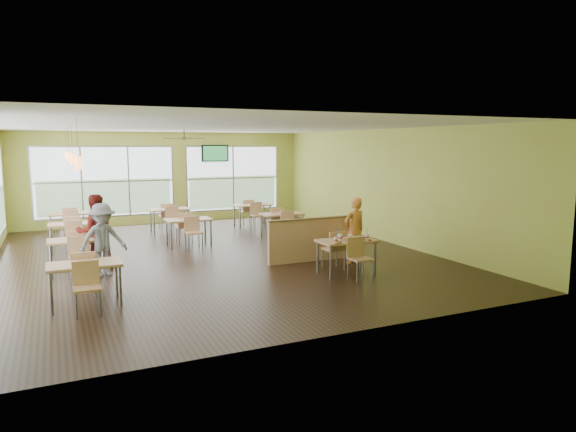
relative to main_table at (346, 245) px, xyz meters
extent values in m
plane|color=black|center=(-2.00, 3.00, -0.63)|extent=(12.00, 12.00, 0.00)
plane|color=white|center=(-2.00, 3.00, 2.57)|extent=(12.00, 12.00, 0.00)
cube|color=#BACE53|center=(-2.00, 9.00, 0.97)|extent=(10.00, 0.04, 3.20)
cube|color=#BACE53|center=(-2.00, -3.00, 0.97)|extent=(10.00, 0.04, 3.20)
cube|color=#BACE53|center=(3.00, 3.00, 0.97)|extent=(0.04, 12.00, 3.20)
cube|color=white|center=(-4.00, 8.98, 0.89)|extent=(4.50, 0.02, 2.35)
cube|color=white|center=(0.50, 8.98, 0.89)|extent=(3.50, 0.02, 2.35)
cube|color=#B7BABC|center=(-1.75, 8.97, -0.28)|extent=(8.00, 0.04, 0.05)
cube|color=#DEAA77|center=(0.00, 0.00, 0.10)|extent=(1.20, 0.70, 0.04)
cube|color=brown|center=(0.00, 0.00, 0.07)|extent=(1.22, 0.71, 0.01)
cylinder|color=slate|center=(-0.54, -0.29, -0.28)|extent=(0.05, 0.05, 0.71)
cylinder|color=slate|center=(0.54, -0.29, -0.28)|extent=(0.05, 0.05, 0.71)
cylinder|color=slate|center=(-0.54, 0.29, -0.28)|extent=(0.05, 0.05, 0.71)
cylinder|color=slate|center=(0.54, 0.29, -0.28)|extent=(0.05, 0.05, 0.71)
cube|color=#DEAA77|center=(0.00, 0.55, -0.18)|extent=(0.42, 0.42, 0.04)
cube|color=#DEAA77|center=(0.00, 0.74, 0.04)|extent=(0.42, 0.04, 0.40)
cube|color=#DEAA77|center=(0.00, -0.55, -0.18)|extent=(0.42, 0.42, 0.04)
cube|color=#DEAA77|center=(0.00, -0.74, 0.04)|extent=(0.42, 0.04, 0.40)
cube|color=#DEAA77|center=(0.00, 1.45, -0.13)|extent=(2.40, 0.12, 1.00)
cube|color=brown|center=(0.00, 1.45, 0.39)|extent=(2.40, 0.14, 0.04)
cube|color=#DEAA77|center=(-5.20, 0.00, 0.10)|extent=(1.20, 0.70, 0.04)
cube|color=brown|center=(-5.20, 0.00, 0.07)|extent=(1.22, 0.71, 0.01)
cylinder|color=slate|center=(-5.74, -0.29, -0.28)|extent=(0.05, 0.05, 0.71)
cylinder|color=slate|center=(-4.66, -0.29, -0.28)|extent=(0.05, 0.05, 0.71)
cylinder|color=slate|center=(-5.74, 0.29, -0.28)|extent=(0.05, 0.05, 0.71)
cylinder|color=slate|center=(-4.66, 0.29, -0.28)|extent=(0.05, 0.05, 0.71)
cube|color=#DEAA77|center=(-5.20, 0.55, -0.18)|extent=(0.42, 0.42, 0.04)
cube|color=#DEAA77|center=(-5.20, 0.74, 0.04)|extent=(0.42, 0.04, 0.40)
cube|color=#DEAA77|center=(-5.20, -0.55, -0.18)|extent=(0.42, 0.42, 0.04)
cube|color=#DEAA77|center=(-5.20, -0.74, 0.04)|extent=(0.42, 0.04, 0.40)
cube|color=#DEAA77|center=(-5.20, 2.50, 0.10)|extent=(1.20, 0.70, 0.04)
cube|color=brown|center=(-5.20, 2.50, 0.07)|extent=(1.22, 0.71, 0.01)
cylinder|color=slate|center=(-5.74, 2.21, -0.28)|extent=(0.05, 0.05, 0.71)
cylinder|color=slate|center=(-4.66, 2.21, -0.28)|extent=(0.05, 0.05, 0.71)
cylinder|color=slate|center=(-5.74, 2.79, -0.28)|extent=(0.05, 0.05, 0.71)
cylinder|color=slate|center=(-4.66, 2.79, -0.28)|extent=(0.05, 0.05, 0.71)
cube|color=#DEAA77|center=(-5.20, 3.05, -0.18)|extent=(0.42, 0.42, 0.04)
cube|color=#DEAA77|center=(-5.20, 3.24, 0.04)|extent=(0.42, 0.04, 0.40)
cube|color=#DEAA77|center=(-5.20, 1.95, -0.18)|extent=(0.42, 0.42, 0.04)
cube|color=#DEAA77|center=(-5.20, 1.76, 0.04)|extent=(0.42, 0.04, 0.40)
cube|color=#DEAA77|center=(-5.20, 5.00, 0.10)|extent=(1.20, 0.70, 0.04)
cube|color=brown|center=(-5.20, 5.00, 0.07)|extent=(1.22, 0.71, 0.01)
cylinder|color=slate|center=(-5.74, 4.71, -0.28)|extent=(0.05, 0.05, 0.71)
cylinder|color=slate|center=(-4.66, 4.71, -0.28)|extent=(0.05, 0.05, 0.71)
cylinder|color=slate|center=(-5.74, 5.29, -0.28)|extent=(0.05, 0.05, 0.71)
cylinder|color=slate|center=(-4.66, 5.29, -0.28)|extent=(0.05, 0.05, 0.71)
cube|color=#DEAA77|center=(-5.20, 5.55, -0.18)|extent=(0.42, 0.42, 0.04)
cube|color=#DEAA77|center=(-5.20, 5.74, 0.04)|extent=(0.42, 0.04, 0.40)
cube|color=#DEAA77|center=(-5.20, 4.45, -0.18)|extent=(0.42, 0.42, 0.04)
cube|color=#DEAA77|center=(-5.20, 4.26, 0.04)|extent=(0.42, 0.04, 0.40)
cube|color=#DEAA77|center=(-5.20, 7.20, 0.10)|extent=(1.20, 0.70, 0.04)
cube|color=brown|center=(-5.20, 7.20, 0.07)|extent=(1.22, 0.71, 0.01)
cylinder|color=slate|center=(-5.74, 6.91, -0.28)|extent=(0.05, 0.05, 0.71)
cylinder|color=slate|center=(-4.66, 6.91, -0.28)|extent=(0.05, 0.05, 0.71)
cylinder|color=slate|center=(-5.74, 7.49, -0.28)|extent=(0.05, 0.05, 0.71)
cylinder|color=slate|center=(-4.66, 7.49, -0.28)|extent=(0.05, 0.05, 0.71)
cube|color=#DEAA77|center=(-5.20, 7.75, -0.18)|extent=(0.42, 0.42, 0.04)
cube|color=#DEAA77|center=(-5.20, 7.94, 0.04)|extent=(0.42, 0.04, 0.40)
cube|color=#DEAA77|center=(-5.20, 6.65, -0.18)|extent=(0.42, 0.42, 0.04)
cube|color=#DEAA77|center=(-5.20, 6.46, 0.04)|extent=(0.42, 0.04, 0.40)
cube|color=#DEAA77|center=(-2.30, 4.50, 0.10)|extent=(1.20, 0.70, 0.04)
cube|color=brown|center=(-2.30, 4.50, 0.07)|extent=(1.22, 0.71, 0.01)
cylinder|color=slate|center=(-2.84, 4.21, -0.28)|extent=(0.05, 0.05, 0.71)
cylinder|color=slate|center=(-1.76, 4.21, -0.28)|extent=(0.05, 0.05, 0.71)
cylinder|color=slate|center=(-2.84, 4.79, -0.28)|extent=(0.05, 0.05, 0.71)
cylinder|color=slate|center=(-1.76, 4.79, -0.28)|extent=(0.05, 0.05, 0.71)
cube|color=#DEAA77|center=(-2.30, 5.05, -0.18)|extent=(0.42, 0.42, 0.04)
cube|color=#DEAA77|center=(-2.30, 5.24, 0.04)|extent=(0.42, 0.04, 0.40)
cube|color=#DEAA77|center=(-2.30, 3.95, -0.18)|extent=(0.42, 0.42, 0.04)
cube|color=#DEAA77|center=(-2.30, 3.76, 0.04)|extent=(0.42, 0.04, 0.40)
cube|color=#DEAA77|center=(-2.30, 7.00, 0.10)|extent=(1.20, 0.70, 0.04)
cube|color=brown|center=(-2.30, 7.00, 0.07)|extent=(1.22, 0.71, 0.01)
cylinder|color=slate|center=(-2.84, 6.71, -0.28)|extent=(0.05, 0.05, 0.71)
cylinder|color=slate|center=(-1.76, 6.71, -0.28)|extent=(0.05, 0.05, 0.71)
cylinder|color=slate|center=(-2.84, 7.29, -0.28)|extent=(0.05, 0.05, 0.71)
cylinder|color=slate|center=(-1.76, 7.29, -0.28)|extent=(0.05, 0.05, 0.71)
cube|color=#DEAA77|center=(-2.30, 7.55, -0.18)|extent=(0.42, 0.42, 0.04)
cube|color=#DEAA77|center=(-2.30, 7.74, 0.04)|extent=(0.42, 0.04, 0.40)
cube|color=#DEAA77|center=(-2.30, 6.45, -0.18)|extent=(0.42, 0.42, 0.04)
cube|color=#DEAA77|center=(-2.30, 6.26, 0.04)|extent=(0.42, 0.04, 0.40)
cube|color=#DEAA77|center=(0.50, 4.50, 0.10)|extent=(1.20, 0.70, 0.04)
cube|color=brown|center=(0.50, 4.50, 0.07)|extent=(1.22, 0.71, 0.01)
cylinder|color=slate|center=(-0.04, 4.21, -0.28)|extent=(0.05, 0.05, 0.71)
cylinder|color=slate|center=(1.04, 4.21, -0.28)|extent=(0.05, 0.05, 0.71)
cylinder|color=slate|center=(-0.04, 4.79, -0.28)|extent=(0.05, 0.05, 0.71)
cylinder|color=slate|center=(1.04, 4.79, -0.28)|extent=(0.05, 0.05, 0.71)
cube|color=#DEAA77|center=(0.50, 5.05, -0.18)|extent=(0.42, 0.42, 0.04)
cube|color=#DEAA77|center=(0.50, 5.24, 0.04)|extent=(0.42, 0.04, 0.40)
cube|color=#DEAA77|center=(0.50, 3.95, -0.18)|extent=(0.42, 0.42, 0.04)
cube|color=#DEAA77|center=(0.50, 3.76, 0.04)|extent=(0.42, 0.04, 0.40)
cube|color=#DEAA77|center=(0.50, 7.00, 0.10)|extent=(1.20, 0.70, 0.04)
cube|color=brown|center=(0.50, 7.00, 0.07)|extent=(1.22, 0.71, 0.01)
cylinder|color=slate|center=(-0.04, 6.71, -0.28)|extent=(0.05, 0.05, 0.71)
cylinder|color=slate|center=(1.04, 6.71, -0.28)|extent=(0.05, 0.05, 0.71)
cylinder|color=slate|center=(-0.04, 7.29, -0.28)|extent=(0.05, 0.05, 0.71)
cylinder|color=slate|center=(1.04, 7.29, -0.28)|extent=(0.05, 0.05, 0.71)
cube|color=#DEAA77|center=(0.50, 7.55, -0.18)|extent=(0.42, 0.42, 0.04)
cube|color=#DEAA77|center=(0.50, 7.74, 0.04)|extent=(0.42, 0.04, 0.40)
cube|color=#DEAA77|center=(0.50, 6.45, -0.18)|extent=(0.42, 0.42, 0.04)
cube|color=#DEAA77|center=(0.50, 6.26, 0.04)|extent=(0.42, 0.04, 0.40)
cylinder|color=#2D2119|center=(-5.20, 0.00, 2.22)|extent=(0.01, 0.01, 0.70)
cylinder|color=orange|center=(-5.20, 0.00, 1.82)|extent=(0.11, 0.11, 0.22)
cylinder|color=#2D2119|center=(-5.20, 2.50, 2.22)|extent=(0.01, 0.01, 0.70)
cylinder|color=orange|center=(-5.20, 2.50, 1.82)|extent=(0.11, 0.11, 0.22)
cylinder|color=#2D2119|center=(-5.20, 5.00, 2.22)|extent=(0.01, 0.01, 0.70)
cylinder|color=orange|center=(-5.20, 5.00, 1.82)|extent=(0.11, 0.11, 0.22)
cylinder|color=#2D2119|center=(-5.20, 7.20, 2.22)|extent=(0.01, 0.01, 0.70)
cylinder|color=orange|center=(-5.20, 7.20, 1.82)|extent=(0.11, 0.11, 0.22)
cylinder|color=#2D2119|center=(-2.00, 6.00, 2.45)|extent=(0.03, 0.03, 0.24)
cylinder|color=#2D2119|center=(-2.00, 6.00, 2.31)|extent=(0.16, 0.16, 0.06)
cube|color=#2D2119|center=(-1.65, 6.00, 2.31)|extent=(0.55, 0.10, 0.01)
cube|color=#2D2119|center=(-2.00, 6.35, 2.31)|extent=(0.10, 0.55, 0.01)
cube|color=#2D2119|center=(-2.35, 6.00, 2.31)|extent=(0.55, 0.10, 0.01)
cube|color=#2D2119|center=(-2.00, 5.65, 2.31)|extent=(0.10, 0.55, 0.01)
cube|color=black|center=(-0.20, 8.90, 1.82)|extent=(1.00, 0.06, 0.60)
cube|color=#2C8546|center=(-0.20, 8.87, 1.82)|extent=(0.90, 0.01, 0.52)
imported|color=red|center=(0.73, 0.85, 0.14)|extent=(0.61, 0.45, 1.55)
imported|color=#5B150F|center=(-4.82, 2.77, 0.21)|extent=(0.87, 0.71, 1.67)
imported|color=slate|center=(-4.72, 2.04, 0.14)|extent=(1.11, 0.81, 1.55)
cone|color=white|center=(-0.38, -0.21, 0.18)|extent=(0.09, 0.09, 0.12)
cylinder|color=#BB3B1A|center=(-0.38, -0.21, 0.18)|extent=(0.08, 0.08, 0.03)
cylinder|color=white|center=(-0.38, -0.21, 0.24)|extent=(0.09, 0.09, 0.01)
cylinder|color=#237ED4|center=(-0.38, -0.21, 0.34)|extent=(0.03, 0.05, 0.21)
cone|color=white|center=(-0.19, -0.05, 0.19)|extent=(0.10, 0.10, 0.13)
cylinder|color=#BB3B1A|center=(-0.19, -0.05, 0.19)|extent=(0.09, 0.09, 0.04)
cylinder|color=white|center=(-0.19, -0.05, 0.26)|extent=(0.11, 0.11, 0.01)
cylinder|color=gold|center=(-0.19, -0.05, 0.38)|extent=(0.02, 0.06, 0.24)
cone|color=white|center=(0.02, -0.11, 0.18)|extent=(0.09, 0.09, 0.12)
cylinder|color=#BB3B1A|center=(0.02, -0.11, 0.18)|extent=(0.09, 0.09, 0.04)
cylinder|color=white|center=(0.02, -0.11, 0.25)|extent=(0.10, 0.10, 0.01)
cylinder|color=red|center=(0.02, -0.11, 0.36)|extent=(0.03, 0.06, 0.23)
cone|color=white|center=(0.40, -0.18, 0.18)|extent=(0.08, 0.08, 0.11)
cylinder|color=#BB3B1A|center=(0.40, -0.18, 0.18)|extent=(0.08, 0.08, 0.03)
cylinder|color=white|center=(0.40, -0.18, 0.24)|extent=(0.09, 0.09, 0.01)
cylinder|color=red|center=(0.40, -0.18, 0.34)|extent=(0.02, 0.05, 0.21)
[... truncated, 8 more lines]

